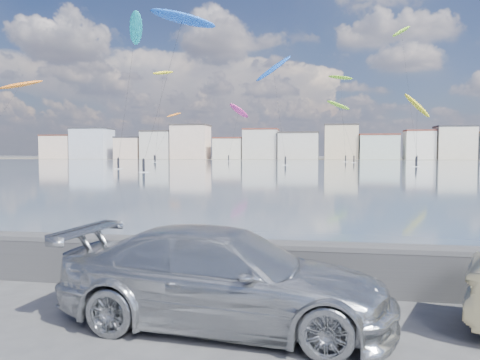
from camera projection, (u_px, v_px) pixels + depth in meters
The scene contains 17 objects.
ground at pixel (132, 337), 7.18m from camera, with size 700.00×700.00×0.00m, color #333335.
bay_water at pixel (306, 166), 97.20m from camera, with size 500.00×177.00×0.00m, color #3C4A5F.
far_shore_strip at pixel (314, 159), 203.95m from camera, with size 500.00×60.00×0.00m, color #4C473D.
seawall at pixel (183, 260), 9.80m from camera, with size 400.00×0.36×1.08m.
far_buildings at pixel (317, 144), 189.60m from camera, with size 240.79×13.26×14.60m.
car_silver at pixel (225, 277), 7.65m from camera, with size 2.22×5.46×1.59m, color #AEB1B6.
kitesurfer_0 at pixel (136, 30), 91.59m from camera, with size 5.70×18.24×30.22m.
kitesurfer_1 at pixel (163, 74), 146.73m from camera, with size 6.21×19.98×29.28m.
kitesurfer_2 at pixel (182, 20), 70.94m from camera, with size 10.71×9.47×25.31m.
kitesurfer_3 at pixel (174, 116), 168.01m from camera, with size 5.81×17.97×17.76m.
kitesurfer_4 at pixel (239, 111), 158.44m from camera, with size 7.11×14.17×19.70m.
kitesurfer_5 at pixel (340, 79), 143.04m from camera, with size 7.87×8.66×26.96m.
kitesurfer_8 at pixel (417, 106), 104.38m from camera, with size 8.12×18.70×16.48m.
kitesurfer_9 at pixel (338, 106), 139.98m from camera, with size 8.74×17.24×18.58m.
kitesurfer_10 at pixel (273, 70), 108.58m from camera, with size 9.04×8.81×25.77m.
kitesurfer_12 at pixel (402, 34), 131.09m from camera, with size 7.37×12.90×39.44m.
kitesurfer_13 at pixel (20, 86), 95.99m from camera, with size 9.05×14.64×18.20m.
Camera 1 is at (2.83, -6.64, 2.84)m, focal length 35.00 mm.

